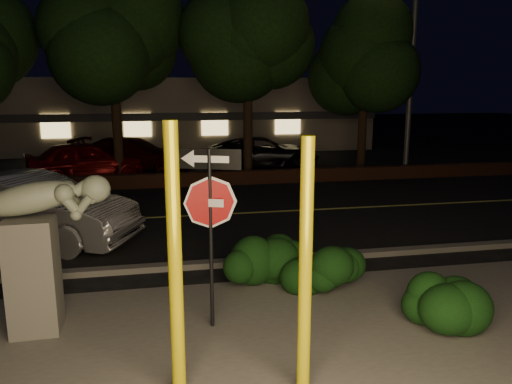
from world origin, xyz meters
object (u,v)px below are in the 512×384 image
Objects in this scene: yellow_pole_left at (175,265)px; sculpture at (33,239)px; yellow_pole_right at (305,271)px; parked_car_dark at (264,153)px; signpost at (210,203)px; parked_car_darkred at (133,155)px; silver_sedan at (29,210)px; parked_car_red at (86,160)px; streetlight at (409,13)px.

sculpture is (-1.94, 1.98, -0.18)m from yellow_pole_left.
yellow_pole_right is 0.62× the size of parked_car_dark.
signpost is 14.85m from parked_car_darkred.
silver_sedan is (-3.07, 6.45, -0.80)m from yellow_pole_left.
parked_car_dark is (5.65, -0.19, -0.04)m from parked_car_darkred.
sculpture is at bearing 168.16° from parked_car_red.
yellow_pole_left is 1.73m from signpost.
parked_car_red is 0.89× the size of parked_car_darkred.
yellow_pole_left is at bearing -124.44° from streetlight.
silver_sedan reaches higher than parked_car_dark.
sculpture is at bearing 146.51° from yellow_pole_right.
parked_car_darkred is 1.01× the size of parked_car_dark.
yellow_pole_right reaches higher than signpost.
streetlight reaches higher than yellow_pole_left.
parked_car_darkred is at bearing 12.84° from silver_sedan.
yellow_pole_left reaches higher than silver_sedan.
yellow_pole_right is 0.61× the size of parked_car_darkred.
sculpture is at bearing -142.38° from silver_sedan.
yellow_pole_left is 7.18m from silver_sedan.
yellow_pole_left is 1.39× the size of sculpture.
sculpture is 15.52m from parked_car_dark.
streetlight is 2.17× the size of parked_car_dark.
streetlight is (11.43, 11.22, 4.88)m from sculpture.
signpost is at bearing 115.13° from yellow_pole_right.
yellow_pole_left reaches higher than parked_car_darkred.
parked_car_dark is at bearing -75.34° from parked_car_darkred.
parked_car_darkred is at bearing -64.75° from parked_car_red.
parked_car_darkred is (1.71, 1.51, -0.03)m from parked_car_red.
streetlight is at bearing 72.96° from signpost.
sculpture is 4.65m from silver_sedan.
signpost is 0.61× the size of parked_car_red.
silver_sedan is at bearing -150.46° from streetlight.
yellow_pole_right is at bearing -122.62° from silver_sedan.
parked_car_darkred is (-1.78, 14.69, -1.20)m from signpost.
streetlight is (9.49, 13.20, 4.70)m from yellow_pole_left.
streetlight is at bearing -38.22° from silver_sedan.
yellow_pole_left is at bearing 170.12° from yellow_pole_right.
signpost is 0.55× the size of silver_sedan.
parked_car_darkred is at bearing 117.42° from signpost.
yellow_pole_right is at bearing -119.66° from streetlight.
yellow_pole_right reaches higher than parked_car_red.
sculpture is 16.74m from streetlight.
signpost is 0.25× the size of streetlight.
yellow_pole_left is at bearing -88.86° from signpost.
yellow_pole_right is at bearing -154.38° from parked_car_darkred.
parked_car_dark is (3.01, 16.36, -0.84)m from yellow_pole_right.
silver_sedan is at bearing 162.80° from parked_car_red.
sculpture is (-3.37, 2.23, -0.10)m from yellow_pole_right.
yellow_pole_left is 1.19× the size of signpost.
parked_car_red is at bearing 125.36° from signpost.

